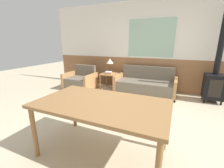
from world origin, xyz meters
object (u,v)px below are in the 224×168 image
dining_table (102,107)px  wood_stove (215,78)px  table_lamp (110,61)px  couch (145,86)px  armchair (80,82)px  side_table (109,76)px

dining_table → wood_stove: 3.28m
table_lamp → wood_stove: size_ratio=0.21×
couch → table_lamp: size_ratio=3.66×
armchair → side_table: bearing=26.9°
table_lamp → armchair: bearing=-146.9°
side_table → wood_stove: wood_stove is taller
dining_table → wood_stove: wood_stove is taller
dining_table → wood_stove: (1.72, 2.79, -0.06)m
table_lamp → wood_stove: (2.93, -0.10, -0.27)m
armchair → dining_table: 3.14m
couch → table_lamp: (-1.22, 0.15, 0.65)m
side_table → table_lamp: size_ratio=1.08×
table_lamp → dining_table: 3.14m
wood_stove → table_lamp: bearing=178.0°
couch → wood_stove: bearing=1.5°
couch → dining_table: (-0.01, -2.75, 0.44)m
armchair → wood_stove: 3.80m
couch → side_table: (-1.19, 0.06, 0.18)m
armchair → table_lamp: 1.17m
wood_stove → dining_table: bearing=-121.7°
couch → side_table: couch is taller
couch → table_lamp: table_lamp is taller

